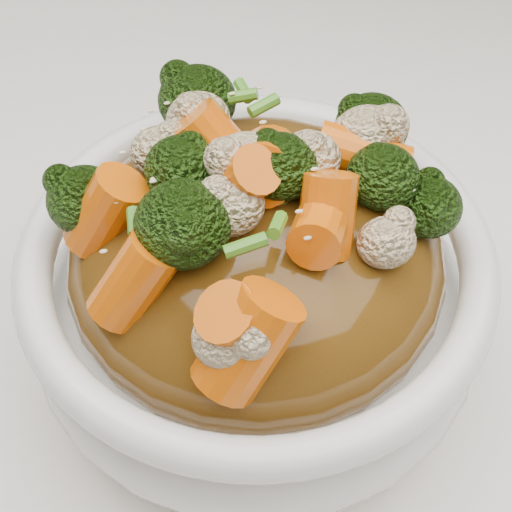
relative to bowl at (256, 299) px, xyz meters
name	(u,v)px	position (x,y,z in m)	size (l,w,h in m)	color
tablecloth	(244,335)	(0.00, 0.02, -0.06)	(1.20, 0.80, 0.04)	white
bowl	(256,299)	(0.00, 0.00, 0.00)	(0.21, 0.21, 0.08)	white
sauce_base	(256,260)	(0.00, 0.00, 0.03)	(0.17, 0.17, 0.09)	#55340E
carrots	(256,160)	(0.00, 0.00, 0.09)	(0.17, 0.17, 0.05)	#DD5D07
broccoli	(256,161)	(0.00, 0.00, 0.09)	(0.17, 0.17, 0.04)	black
cauliflower	(256,165)	(0.00, 0.00, 0.09)	(0.17, 0.17, 0.04)	beige
scallions	(256,158)	(0.00, 0.00, 0.09)	(0.13, 0.13, 0.02)	#3F821E
sesame_seeds	(256,158)	(0.00, 0.00, 0.09)	(0.15, 0.15, 0.01)	beige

